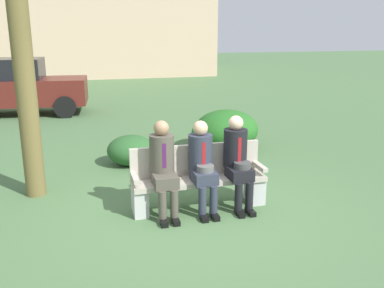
{
  "coord_description": "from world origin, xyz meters",
  "views": [
    {
      "loc": [
        -1.46,
        -5.29,
        2.5
      ],
      "look_at": [
        0.14,
        0.55,
        0.85
      ],
      "focal_mm": 39.48,
      "sensor_mm": 36.0,
      "label": 1
    }
  ],
  "objects": [
    {
      "name": "park_bench",
      "position": [
        0.14,
        0.21,
        0.42
      ],
      "size": [
        1.92,
        0.44,
        0.9
      ],
      "color": "#B7AD9E",
      "rests_on": "ground"
    },
    {
      "name": "shrub_mid_lawn",
      "position": [
        -0.54,
        2.44,
        0.28
      ],
      "size": [
        0.91,
        0.84,
        0.57
      ],
      "primitive_type": "ellipsoid",
      "color": "#285628",
      "rests_on": "ground"
    },
    {
      "name": "shrub_near_bench",
      "position": [
        1.58,
        2.99,
        0.43
      ],
      "size": [
        1.37,
        1.25,
        0.85
      ],
      "primitive_type": "ellipsoid",
      "color": "#256222",
      "rests_on": "ground"
    },
    {
      "name": "shrub_far_lawn",
      "position": [
        1.39,
        3.18,
        0.33
      ],
      "size": [
        1.04,
        0.96,
        0.65
      ],
      "primitive_type": "ellipsoid",
      "color": "#1B7820",
      "rests_on": "ground"
    },
    {
      "name": "seated_man_left",
      "position": [
        -0.39,
        0.09,
        0.73
      ],
      "size": [
        0.34,
        0.72,
        1.31
      ],
      "color": "#4C473D",
      "rests_on": "ground"
    },
    {
      "name": "seated_man_right",
      "position": [
        0.69,
        0.08,
        0.74
      ],
      "size": [
        0.34,
        0.72,
        1.33
      ],
      "color": "black",
      "rests_on": "ground"
    },
    {
      "name": "ground_plane",
      "position": [
        0.0,
        0.0,
        0.0
      ],
      "size": [
        80.0,
        80.0,
        0.0
      ],
      "primitive_type": "plane",
      "color": "#4A6D42"
    },
    {
      "name": "parked_car_near",
      "position": [
        -3.14,
        8.27,
        0.84
      ],
      "size": [
        4.02,
        1.99,
        1.68
      ],
      "color": "#591E19",
      "rests_on": "ground"
    },
    {
      "name": "seated_man_middle",
      "position": [
        0.16,
        0.08,
        0.71
      ],
      "size": [
        0.34,
        0.72,
        1.28
      ],
      "color": "#2D3342",
      "rests_on": "ground"
    }
  ]
}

